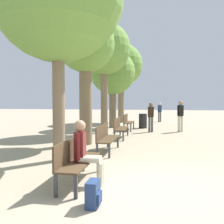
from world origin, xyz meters
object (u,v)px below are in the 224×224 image
at_px(bench_row_0, 76,157).
at_px(tree_row_1, 85,47).
at_px(person_seated, 86,150).
at_px(pedestrian_far, 180,114).
at_px(tree_row_3, 113,73).
at_px(pedestrian_near, 160,111).
at_px(pedestrian_mid, 151,115).
at_px(tree_row_4, 121,66).
at_px(tree_row_2, 104,50).
at_px(bench_row_2, 119,126).
at_px(bench_row_1, 106,136).
at_px(bench_row_3, 127,121).
at_px(trash_bin, 143,121).
at_px(backpack, 93,194).

relative_size(bench_row_0, tree_row_1, 0.35).
distance_m(person_seated, pedestrian_far, 9.57).
distance_m(tree_row_3, pedestrian_near, 6.13).
height_order(pedestrian_mid, pedestrian_far, pedestrian_far).
bearing_deg(tree_row_4, tree_row_2, -90.00).
relative_size(bench_row_2, tree_row_4, 0.29).
bearing_deg(bench_row_2, bench_row_0, -90.00).
height_order(bench_row_1, tree_row_1, tree_row_1).
relative_size(bench_row_1, person_seated, 1.33).
xyz_separation_m(bench_row_2, tree_row_2, (-1.08, 1.74, 3.86)).
xyz_separation_m(bench_row_3, pedestrian_far, (2.96, -0.30, 0.44)).
bearing_deg(tree_row_1, person_seated, -73.84).
bearing_deg(pedestrian_mid, person_seated, -97.27).
bearing_deg(bench_row_0, bench_row_2, 90.00).
distance_m(bench_row_1, pedestrian_mid, 5.75).
xyz_separation_m(bench_row_0, tree_row_4, (-1.08, 14.33, 3.88)).
bearing_deg(pedestrian_mid, bench_row_1, -103.69).
relative_size(bench_row_0, tree_row_3, 0.36).
xyz_separation_m(pedestrian_near, trash_bin, (-1.08, -4.73, -0.44)).
bearing_deg(tree_row_1, pedestrian_far, 48.86).
xyz_separation_m(tree_row_2, trash_bin, (1.91, 2.56, -3.95)).
height_order(tree_row_2, tree_row_4, tree_row_4).
distance_m(bench_row_2, person_seated, 6.35).
relative_size(pedestrian_mid, trash_bin, 1.80).
bearing_deg(trash_bin, pedestrian_far, -34.57).
relative_size(person_seated, backpack, 3.11).
relative_size(bench_row_0, bench_row_3, 1.00).
xyz_separation_m(tree_row_4, person_seated, (1.32, -14.39, -3.71)).
xyz_separation_m(tree_row_3, pedestrian_near, (2.99, 4.71, -2.56)).
xyz_separation_m(tree_row_3, pedestrian_far, (4.04, -1.49, -2.47)).
bearing_deg(tree_row_3, pedestrian_mid, -37.73).
height_order(backpack, pedestrian_near, pedestrian_near).
bearing_deg(trash_bin, tree_row_1, -107.44).
distance_m(bench_row_2, tree_row_4, 9.01).
relative_size(backpack, trash_bin, 0.48).
height_order(bench_row_0, pedestrian_near, pedestrian_near).
bearing_deg(tree_row_4, person_seated, -84.76).
relative_size(tree_row_4, pedestrian_near, 3.95).
bearing_deg(tree_row_3, person_seated, -82.94).
bearing_deg(pedestrian_far, tree_row_2, -164.79).
bearing_deg(backpack, tree_row_2, 100.86).
xyz_separation_m(bench_row_0, tree_row_2, (-1.08, 8.02, 3.86)).
bearing_deg(pedestrian_far, person_seated, -106.49).
relative_size(bench_row_1, tree_row_4, 0.29).
xyz_separation_m(bench_row_2, bench_row_3, (0.00, 3.14, 0.00)).
distance_m(bench_row_3, tree_row_3, 3.33).
height_order(backpack, trash_bin, trash_bin).
bearing_deg(tree_row_4, backpack, -83.54).
bearing_deg(tree_row_2, pedestrian_near, 67.72).
relative_size(person_seated, pedestrian_mid, 0.82).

